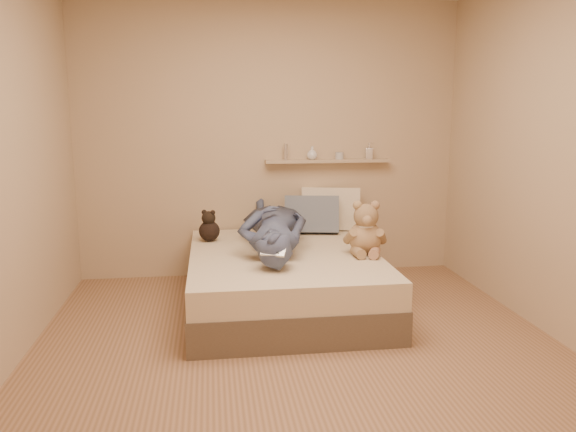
{
  "coord_description": "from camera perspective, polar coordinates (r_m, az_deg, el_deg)",
  "views": [
    {
      "loc": [
        -0.56,
        -3.42,
        1.58
      ],
      "look_at": [
        0.0,
        0.65,
        0.8
      ],
      "focal_mm": 35.0,
      "sensor_mm": 36.0,
      "label": 1
    }
  ],
  "objects": [
    {
      "name": "room",
      "position": [
        3.48,
        1.48,
        6.14
      ],
      "size": [
        3.8,
        3.8,
        3.8
      ],
      "color": "#976C4E",
      "rests_on": "ground"
    },
    {
      "name": "bed",
      "position": [
        4.59,
        -0.48,
        -6.43
      ],
      "size": [
        1.5,
        1.9,
        0.45
      ],
      "color": "brown",
      "rests_on": "floor"
    },
    {
      "name": "game_console",
      "position": [
        3.93,
        -1.5,
        -3.64
      ],
      "size": [
        0.19,
        0.14,
        0.06
      ],
      "color": "silver",
      "rests_on": "bed"
    },
    {
      "name": "teddy_bear",
      "position": [
        4.47,
        7.88,
        -1.65
      ],
      "size": [
        0.35,
        0.35,
        0.44
      ],
      "color": "tan",
      "rests_on": "bed"
    },
    {
      "name": "dark_plush",
      "position": [
        4.93,
        -8.02,
        -1.18
      ],
      "size": [
        0.18,
        0.18,
        0.28
      ],
      "color": "black",
      "rests_on": "bed"
    },
    {
      "name": "pillow_cream",
      "position": [
        5.38,
        4.35,
        0.75
      ],
      "size": [
        0.58,
        0.32,
        0.42
      ],
      "primitive_type": "cube",
      "rotation": [
        -0.12,
        0.0,
        -0.22
      ],
      "color": "beige",
      "rests_on": "bed"
    },
    {
      "name": "pillow_grey",
      "position": [
        5.21,
        2.42,
        0.11
      ],
      "size": [
        0.53,
        0.33,
        0.37
      ],
      "primitive_type": "cube",
      "rotation": [
        -0.32,
        0.0,
        -0.18
      ],
      "color": "slate",
      "rests_on": "bed"
    },
    {
      "name": "person",
      "position": [
        4.63,
        -1.49,
        -1.04
      ],
      "size": [
        0.74,
        1.6,
        0.37
      ],
      "primitive_type": "imported",
      "rotation": [
        0.0,
        0.0,
        3.02
      ],
      "color": "#404C64",
      "rests_on": "bed"
    },
    {
      "name": "wall_shelf",
      "position": [
        5.4,
        4.07,
        5.6
      ],
      "size": [
        1.2,
        0.12,
        0.03
      ],
      "primitive_type": "cube",
      "color": "tan",
      "rests_on": "wall_back"
    },
    {
      "name": "shelf_bottles",
      "position": [
        5.4,
        4.36,
        6.43
      ],
      "size": [
        0.87,
        0.14,
        0.15
      ],
      "color": "silver",
      "rests_on": "wall_shelf"
    }
  ]
}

